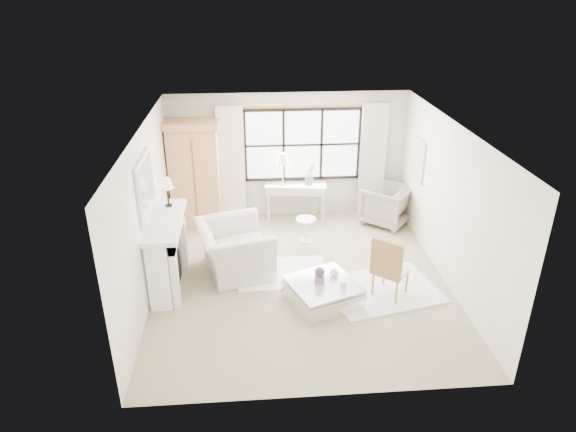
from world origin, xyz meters
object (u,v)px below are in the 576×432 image
object	(u,v)px
club_armchair	(234,249)
coffee_table	(323,293)
console_table	(296,201)
armoire	(195,173)

from	to	relation	value
club_armchair	coffee_table	size ratio (longest dim) A/B	1.05
club_armchair	coffee_table	world-z (taller)	club_armchair
club_armchair	coffee_table	xyz separation A→B (m)	(1.43, -1.12, -0.26)
console_table	club_armchair	world-z (taller)	club_armchair
coffee_table	console_table	bearing A→B (deg)	71.04
console_table	coffee_table	size ratio (longest dim) A/B	1.04
armoire	coffee_table	distance (m)	4.01
armoire	club_armchair	world-z (taller)	armoire
armoire	console_table	size ratio (longest dim) A/B	1.66
armoire	coffee_table	bearing A→B (deg)	-51.85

